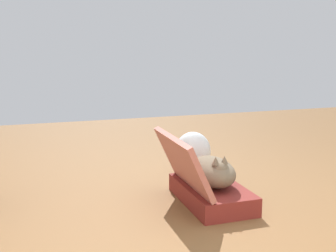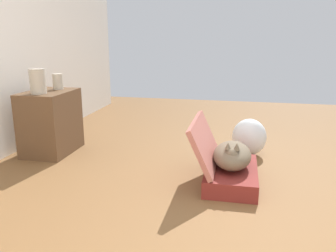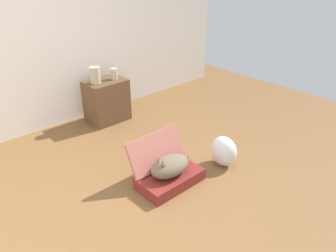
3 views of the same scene
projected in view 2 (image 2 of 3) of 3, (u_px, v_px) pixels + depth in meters
The scene contains 8 objects.
ground_plane at pixel (251, 209), 2.24m from camera, with size 7.68×7.68×0.00m, color brown.
suitcase_base at pixel (231, 175), 2.62m from camera, with size 0.66×0.38×0.12m, color maroon.
suitcase_lid at pixel (205, 143), 2.60m from camera, with size 0.66×0.38×0.04m, color #B26356.
cat at pixel (232, 155), 2.58m from camera, with size 0.52×0.28×0.23m.
plastic_bag_white at pixel (249, 137), 3.21m from camera, with size 0.24×0.31×0.34m, color silver.
side_table at pixel (51, 122), 3.26m from camera, with size 0.54×0.39×0.59m, color brown.
vase_tall at pixel (38, 81), 3.03m from camera, with size 0.14×0.14×0.22m, color #B7AD99.
vase_short at pixel (58, 82), 3.29m from camera, with size 0.09×0.09×0.15m, color #B7AD99.
Camera 2 is at (-2.10, 0.11, 1.09)m, focal length 37.00 mm.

